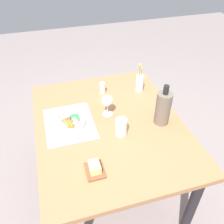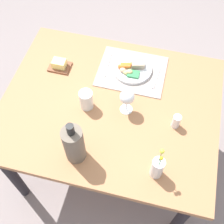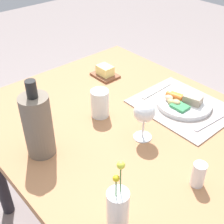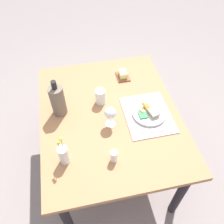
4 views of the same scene
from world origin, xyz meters
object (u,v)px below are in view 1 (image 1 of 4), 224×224
(flower_vase, at_px, (140,83))
(knife, at_px, (72,139))
(wine_glass, at_px, (107,101))
(dinner_plate, at_px, (68,122))
(butter_dish, at_px, (95,168))
(salt_shaker, at_px, (102,88))
(cooler_bottle, at_px, (163,108))
(dining_table, at_px, (109,133))
(fork, at_px, (67,110))
(water_tumbler, at_px, (121,128))

(flower_vase, bearing_deg, knife, -56.58)
(flower_vase, relative_size, wine_glass, 1.51)
(dinner_plate, distance_m, flower_vase, 0.67)
(butter_dish, distance_m, salt_shaker, 0.78)
(cooler_bottle, xyz_separation_m, salt_shaker, (-0.46, -0.29, -0.08))
(knife, distance_m, cooler_bottle, 0.63)
(dinner_plate, xyz_separation_m, cooler_bottle, (0.16, 0.62, 0.10))
(knife, relative_size, wine_glass, 1.21)
(dining_table, bearing_deg, wine_glass, 171.61)
(knife, distance_m, salt_shaker, 0.57)
(fork, xyz_separation_m, salt_shaker, (-0.15, 0.31, 0.04))
(dining_table, xyz_separation_m, flower_vase, (-0.32, 0.34, 0.17))
(fork, distance_m, flower_vase, 0.61)
(water_tumbler, bearing_deg, wine_glass, -172.27)
(flower_vase, relative_size, cooler_bottle, 0.83)
(fork, distance_m, knife, 0.31)
(cooler_bottle, distance_m, water_tumbler, 0.31)
(dining_table, relative_size, fork, 6.51)
(knife, xyz_separation_m, cooler_bottle, (-0.00, 0.62, 0.11))
(dinner_plate, relative_size, salt_shaker, 2.76)
(butter_dish, relative_size, salt_shaker, 1.48)
(salt_shaker, bearing_deg, dining_table, -7.75)
(butter_dish, height_order, salt_shaker, salt_shaker)
(dinner_plate, xyz_separation_m, butter_dish, (0.43, 0.08, 0.00))
(dining_table, bearing_deg, water_tumbler, 19.77)
(dinner_plate, height_order, water_tumbler, water_tumbler)
(dining_table, xyz_separation_m, knife, (0.09, -0.27, 0.10))
(salt_shaker, bearing_deg, fork, -63.31)
(water_tumbler, bearing_deg, salt_shaker, 179.22)
(water_tumbler, bearing_deg, butter_dish, -43.73)
(dinner_plate, xyz_separation_m, fork, (-0.15, 0.02, -0.01))
(cooler_bottle, bearing_deg, flower_vase, -179.85)
(wine_glass, bearing_deg, salt_shaker, 172.48)
(dining_table, relative_size, knife, 6.32)
(dinner_plate, height_order, salt_shaker, salt_shaker)
(butter_dish, bearing_deg, wine_glass, 156.36)
(fork, height_order, wine_glass, wine_glass)
(butter_dish, xyz_separation_m, wine_glass, (-0.46, 0.20, 0.09))
(knife, bearing_deg, butter_dish, 14.50)
(knife, relative_size, flower_vase, 0.80)
(salt_shaker, bearing_deg, wine_glass, -7.52)
(wine_glass, bearing_deg, dining_table, -8.39)
(knife, bearing_deg, water_tumbler, 81.35)
(fork, xyz_separation_m, flower_vase, (-0.10, 0.60, 0.06))
(knife, xyz_separation_m, salt_shaker, (-0.46, 0.32, 0.04))
(flower_vase, xyz_separation_m, cooler_bottle, (0.41, 0.00, 0.05))
(dinner_plate, bearing_deg, cooler_bottle, 75.76)
(dining_table, height_order, fork, fork)
(fork, bearing_deg, knife, 1.56)
(fork, height_order, flower_vase, flower_vase)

